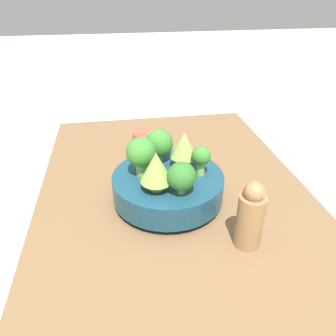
{
  "coord_description": "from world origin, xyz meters",
  "views": [
    {
      "loc": [
        0.6,
        -0.13,
        0.53
      ],
      "look_at": [
        -0.04,
        -0.02,
        0.14
      ],
      "focal_mm": 35.0,
      "sensor_mm": 36.0,
      "label": 1
    }
  ],
  "objects": [
    {
      "name": "ground_plane",
      "position": [
        0.0,
        0.0,
        0.0
      ],
      "size": [
        6.0,
        6.0,
        0.0
      ],
      "primitive_type": "plane",
      "color": "beige"
    },
    {
      "name": "broccoli_floret_left",
      "position": [
        -0.11,
        -0.03,
        0.16
      ],
      "size": [
        0.07,
        0.07,
        0.08
      ],
      "color": "#6BA34C",
      "rests_on": "bowl"
    },
    {
      "name": "broccoli_floret_right",
      "position": [
        0.04,
        -0.01,
        0.16
      ],
      "size": [
        0.06,
        0.06,
        0.07
      ],
      "color": "#609347",
      "rests_on": "bowl"
    },
    {
      "name": "romanesco_piece_near",
      "position": [
        0.01,
        -0.06,
        0.17
      ],
      "size": [
        0.07,
        0.07,
        0.09
      ],
      "color": "#6BA34C",
      "rests_on": "bowl"
    },
    {
      "name": "pepper_mill",
      "position": [
        0.13,
        0.11,
        0.11
      ],
      "size": [
        0.05,
        0.05,
        0.15
      ],
      "color": "#997047",
      "rests_on": "table"
    },
    {
      "name": "bowl",
      "position": [
        -0.04,
        -0.02,
        0.09
      ],
      "size": [
        0.26,
        0.26,
        0.07
      ],
      "color": "navy",
      "rests_on": "table"
    },
    {
      "name": "table",
      "position": [
        0.0,
        0.0,
        0.02
      ],
      "size": [
        1.16,
        0.69,
        0.04
      ],
      "color": "brown",
      "rests_on": "ground_plane"
    },
    {
      "name": "cup",
      "position": [
        -0.29,
        -0.05,
        0.08
      ],
      "size": [
        0.08,
        0.08,
        0.08
      ],
      "color": "#C64C38",
      "rests_on": "table"
    },
    {
      "name": "romanesco_piece_far",
      "position": [
        -0.07,
        0.02,
        0.17
      ],
      "size": [
        0.06,
        0.06,
        0.09
      ],
      "color": "#7AB256",
      "rests_on": "bowl"
    },
    {
      "name": "broccoli_floret_back",
      "position": [
        -0.03,
        0.05,
        0.16
      ],
      "size": [
        0.05,
        0.05,
        0.07
      ],
      "color": "#7AB256",
      "rests_on": "bowl"
    },
    {
      "name": "broccoli_floret_front",
      "position": [
        -0.05,
        -0.08,
        0.17
      ],
      "size": [
        0.07,
        0.07,
        0.1
      ],
      "color": "#6BA34C",
      "rests_on": "bowl"
    }
  ]
}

